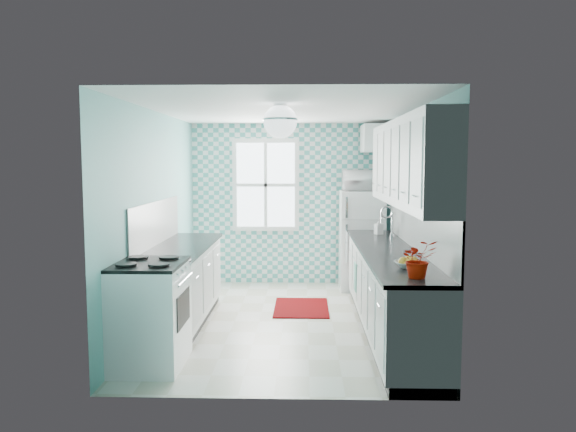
{
  "coord_description": "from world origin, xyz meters",
  "views": [
    {
      "loc": [
        0.24,
        -6.57,
        1.91
      ],
      "look_at": [
        0.05,
        0.25,
        1.25
      ],
      "focal_mm": 35.0,
      "sensor_mm": 36.0,
      "label": 1
    }
  ],
  "objects_px": {
    "potted_plant": "(418,259)",
    "sink": "(379,238)",
    "fridge": "(362,240)",
    "microwave": "(362,180)",
    "ceiling_light": "(280,121)",
    "stove": "(150,313)",
    "fruit_bowl": "(408,265)"
  },
  "relations": [
    {
      "from": "stove",
      "to": "fridge",
      "type": "bearing_deg",
      "value": 51.81
    },
    {
      "from": "fridge",
      "to": "fruit_bowl",
      "type": "bearing_deg",
      "value": -85.58
    },
    {
      "from": "sink",
      "to": "microwave",
      "type": "distance_m",
      "value": 1.39
    },
    {
      "from": "fridge",
      "to": "microwave",
      "type": "height_order",
      "value": "microwave"
    },
    {
      "from": "ceiling_light",
      "to": "microwave",
      "type": "distance_m",
      "value": 2.89
    },
    {
      "from": "ceiling_light",
      "to": "fridge",
      "type": "bearing_deg",
      "value": 66.7
    },
    {
      "from": "fruit_bowl",
      "to": "ceiling_light",
      "type": "bearing_deg",
      "value": 151.18
    },
    {
      "from": "microwave",
      "to": "stove",
      "type": "bearing_deg",
      "value": 52.75
    },
    {
      "from": "sink",
      "to": "microwave",
      "type": "bearing_deg",
      "value": 96.81
    },
    {
      "from": "ceiling_light",
      "to": "stove",
      "type": "relative_size",
      "value": 0.36
    },
    {
      "from": "potted_plant",
      "to": "sink",
      "type": "bearing_deg",
      "value": 89.91
    },
    {
      "from": "ceiling_light",
      "to": "sink",
      "type": "distance_m",
      "value": 2.3
    },
    {
      "from": "stove",
      "to": "microwave",
      "type": "distance_m",
      "value": 4.14
    },
    {
      "from": "ceiling_light",
      "to": "microwave",
      "type": "height_order",
      "value": "ceiling_light"
    },
    {
      "from": "potted_plant",
      "to": "fridge",
      "type": "bearing_deg",
      "value": 91.4
    },
    {
      "from": "ceiling_light",
      "to": "sink",
      "type": "bearing_deg",
      "value": 49.02
    },
    {
      "from": "sink",
      "to": "stove",
      "type": "bearing_deg",
      "value": -137.13
    },
    {
      "from": "sink",
      "to": "ceiling_light",
      "type": "bearing_deg",
      "value": -128.69
    },
    {
      "from": "potted_plant",
      "to": "microwave",
      "type": "height_order",
      "value": "microwave"
    },
    {
      "from": "sink",
      "to": "microwave",
      "type": "relative_size",
      "value": 0.95
    },
    {
      "from": "microwave",
      "to": "ceiling_light",
      "type": "bearing_deg",
      "value": 64.85
    },
    {
      "from": "stove",
      "to": "microwave",
      "type": "height_order",
      "value": "microwave"
    },
    {
      "from": "stove",
      "to": "sink",
      "type": "height_order",
      "value": "sink"
    },
    {
      "from": "fridge",
      "to": "microwave",
      "type": "xyz_separation_m",
      "value": [
        0.0,
        0.0,
        0.9
      ]
    },
    {
      "from": "potted_plant",
      "to": "microwave",
      "type": "distance_m",
      "value": 3.73
    },
    {
      "from": "fridge",
      "to": "microwave",
      "type": "relative_size",
      "value": 2.64
    },
    {
      "from": "sink",
      "to": "potted_plant",
      "type": "bearing_deg",
      "value": -87.8
    },
    {
      "from": "fruit_bowl",
      "to": "potted_plant",
      "type": "xyz_separation_m",
      "value": [
        0.0,
        -0.45,
        0.13
      ]
    },
    {
      "from": "fridge",
      "to": "sink",
      "type": "distance_m",
      "value": 1.21
    },
    {
      "from": "fridge",
      "to": "fruit_bowl",
      "type": "relative_size",
      "value": 6.21
    },
    {
      "from": "stove",
      "to": "potted_plant",
      "type": "bearing_deg",
      "value": -13.24
    },
    {
      "from": "fruit_bowl",
      "to": "microwave",
      "type": "bearing_deg",
      "value": 91.59
    }
  ]
}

